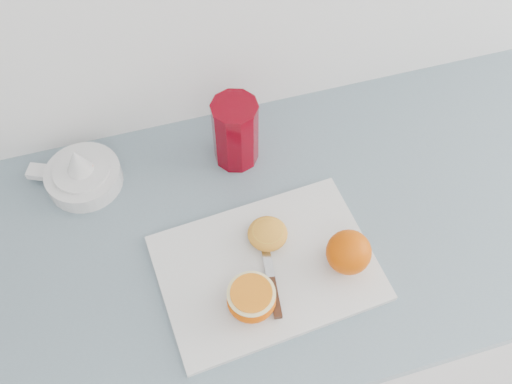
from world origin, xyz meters
TOP-DOWN VIEW (x-y plane):
  - counter at (-0.02, 1.70)m, footprint 2.27×0.64m
  - cutting_board at (0.04, 1.62)m, footprint 0.39×0.30m
  - whole_orange at (0.17, 1.58)m, footprint 0.08×0.08m
  - half_orange at (-0.01, 1.55)m, footprint 0.08×0.08m
  - squeezed_shell at (0.05, 1.67)m, footprint 0.07×0.07m
  - paring_knife at (0.03, 1.57)m, footprint 0.04×0.17m
  - citrus_juicer at (-0.25, 1.90)m, footprint 0.18×0.15m
  - red_tumbler at (0.05, 1.88)m, footprint 0.09×0.09m

SIDE VIEW (x-z plane):
  - counter at x=-0.02m, z-range 0.00..0.89m
  - cutting_board at x=0.04m, z-range 0.89..0.90m
  - paring_knife at x=0.03m, z-range 0.90..0.91m
  - citrus_juicer at x=-0.25m, z-range 0.87..0.97m
  - squeezed_shell at x=0.05m, z-range 0.90..0.93m
  - half_orange at x=-0.01m, z-range 0.90..0.95m
  - whole_orange at x=0.17m, z-range 0.90..0.98m
  - red_tumbler at x=0.05m, z-range 0.88..1.03m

